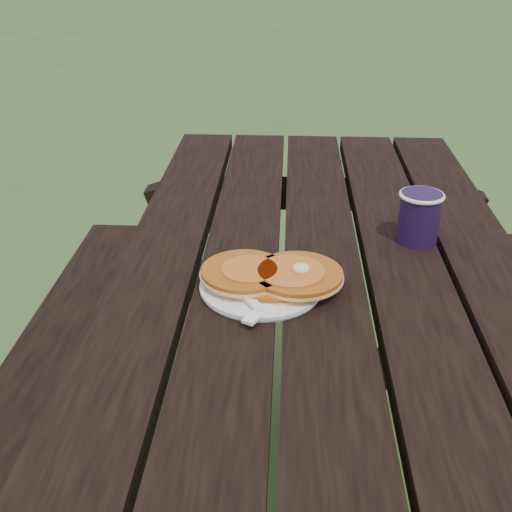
{
  "coord_description": "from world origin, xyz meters",
  "views": [
    {
      "loc": [
        -0.07,
        -0.91,
        1.31
      ],
      "look_at": [
        -0.12,
        0.05,
        0.8
      ],
      "focal_mm": 45.0,
      "sensor_mm": 36.0,
      "label": 1
    }
  ],
  "objects_px": {
    "picnic_table": "(316,466)",
    "plate": "(261,287)",
    "pancake_stack": "(273,275)",
    "coffee_cup": "(420,214)"
  },
  "relations": [
    {
      "from": "coffee_cup",
      "to": "picnic_table",
      "type": "bearing_deg",
      "value": -129.94
    },
    {
      "from": "pancake_stack",
      "to": "picnic_table",
      "type": "bearing_deg",
      "value": -17.36
    },
    {
      "from": "picnic_table",
      "to": "plate",
      "type": "distance_m",
      "value": 0.4
    },
    {
      "from": "picnic_table",
      "to": "pancake_stack",
      "type": "height_order",
      "value": "pancake_stack"
    },
    {
      "from": "picnic_table",
      "to": "pancake_stack",
      "type": "xyz_separation_m",
      "value": [
        -0.09,
        0.03,
        0.41
      ]
    },
    {
      "from": "plate",
      "to": "picnic_table",
      "type": "bearing_deg",
      "value": -10.94
    },
    {
      "from": "plate",
      "to": "coffee_cup",
      "type": "bearing_deg",
      "value": 34.39
    },
    {
      "from": "plate",
      "to": "pancake_stack",
      "type": "xyz_separation_m",
      "value": [
        0.02,
        0.01,
        0.02
      ]
    },
    {
      "from": "picnic_table",
      "to": "pancake_stack",
      "type": "relative_size",
      "value": 7.49
    },
    {
      "from": "pancake_stack",
      "to": "coffee_cup",
      "type": "xyz_separation_m",
      "value": [
        0.27,
        0.19,
        0.03
      ]
    }
  ]
}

